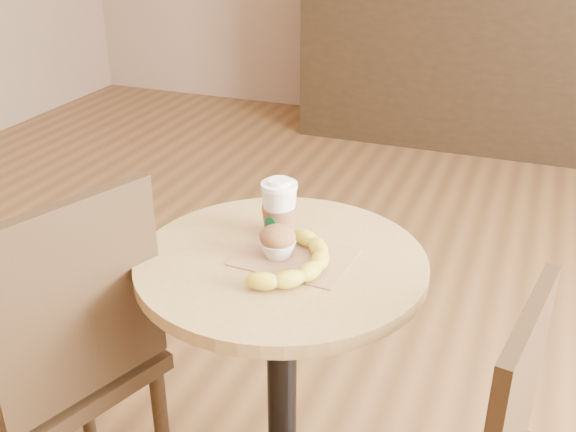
% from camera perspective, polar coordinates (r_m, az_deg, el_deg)
% --- Properties ---
extents(cafe_table, '(0.63, 0.63, 0.75)m').
position_cam_1_polar(cafe_table, '(1.58, -0.53, -11.30)').
color(cafe_table, black).
rests_on(cafe_table, ground).
extents(chair_left, '(0.52, 0.52, 0.94)m').
position_cam_1_polar(chair_left, '(1.62, -18.80, -11.55)').
color(chair_left, '#342312').
rests_on(chair_left, ground).
extents(service_counter, '(2.30, 0.65, 1.04)m').
position_cam_1_polar(service_counter, '(4.41, 16.34, 12.61)').
color(service_counter, black).
rests_on(service_counter, ground).
extents(kraft_bag, '(0.25, 0.20, 0.00)m').
position_cam_1_polar(kraft_bag, '(1.44, 0.55, -3.52)').
color(kraft_bag, '#916846').
rests_on(kraft_bag, cafe_table).
extents(coffee_cup, '(0.08, 0.08, 0.14)m').
position_cam_1_polar(coffee_cup, '(1.51, -0.74, 0.46)').
color(coffee_cup, silver).
rests_on(coffee_cup, cafe_table).
extents(muffin, '(0.08, 0.08, 0.07)m').
position_cam_1_polar(muffin, '(1.43, -0.88, -2.17)').
color(muffin, silver).
rests_on(muffin, kraft_bag).
extents(banana, '(0.19, 0.29, 0.04)m').
position_cam_1_polar(banana, '(1.39, 0.96, -3.81)').
color(banana, gold).
rests_on(banana, kraft_bag).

